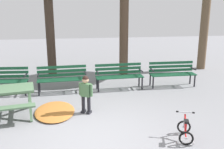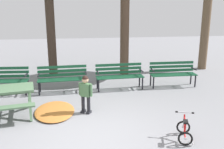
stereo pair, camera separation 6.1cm
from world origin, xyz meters
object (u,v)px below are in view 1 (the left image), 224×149
at_px(park_bench_left, 62,77).
at_px(park_bench_right, 119,74).
at_px(park_bench_far_right, 172,72).
at_px(kids_bicycle, 185,130).
at_px(child_standing, 86,92).
at_px(park_bench_far_left, 2,78).

height_order(park_bench_left, park_bench_right, same).
distance_m(park_bench_far_right, kids_bicycle, 3.86).
relative_size(park_bench_left, kids_bicycle, 2.58).
height_order(park_bench_right, kids_bicycle, park_bench_right).
bearing_deg(child_standing, kids_bicycle, -40.52).
height_order(park_bench_far_right, kids_bicycle, park_bench_far_right).
relative_size(park_bench_far_right, child_standing, 1.57).
distance_m(park_bench_far_left, park_bench_left, 1.89).
bearing_deg(park_bench_far_left, park_bench_left, -2.55).
bearing_deg(park_bench_right, child_standing, -122.38).
distance_m(park_bench_far_left, kids_bicycle, 5.86).
height_order(park_bench_right, park_bench_far_right, same).
bearing_deg(park_bench_right, park_bench_far_right, 0.91).
xyz_separation_m(park_bench_far_left, kids_bicycle, (4.55, -3.68, -0.31)).
relative_size(park_bench_left, park_bench_far_right, 1.01).
relative_size(park_bench_far_left, park_bench_far_right, 1.01).
bearing_deg(kids_bicycle, park_bench_right, 101.80).
bearing_deg(park_bench_far_left, child_standing, -37.71).
bearing_deg(kids_bicycle, park_bench_far_left, 141.03).
xyz_separation_m(park_bench_left, child_standing, (0.67, -1.89, 0.09)).
relative_size(park_bench_left, child_standing, 1.59).
xyz_separation_m(park_bench_far_left, park_bench_left, (1.89, -0.08, 0.00)).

